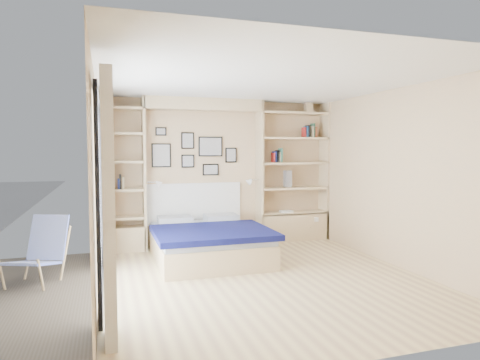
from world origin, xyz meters
name	(u,v)px	position (x,y,z in m)	size (l,w,h in m)	color
ground	(264,279)	(0.00, 0.00, 0.00)	(4.50, 4.50, 0.00)	beige
room_shell	(207,186)	(-0.39, 1.52, 1.08)	(4.50, 4.50, 4.50)	tan
bed	(207,241)	(-0.45, 1.21, 0.27)	(1.66, 2.05, 1.07)	beige
photo_gallery	(193,152)	(-0.45, 2.22, 1.60)	(1.48, 0.02, 0.82)	black
reading_lamps	(205,182)	(-0.30, 2.00, 1.10)	(1.92, 0.12, 0.15)	silver
shelf_decor	(280,147)	(1.09, 2.07, 1.70)	(3.50, 0.23, 2.03)	#A51E1E
deck_chair	(40,251)	(-2.69, 0.67, 0.40)	(0.76, 0.95, 0.83)	tan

